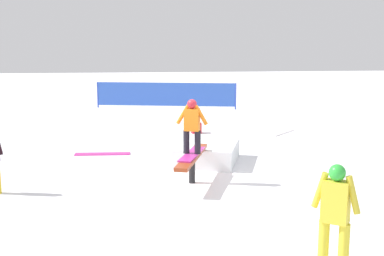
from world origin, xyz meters
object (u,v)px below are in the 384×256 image
Objects in this scene: bystander_yellow at (335,213)px; loose_snowboard_white at (281,133)px; main_rider_on_rail at (192,128)px; loose_snowboard_magenta at (102,154)px; rail_feature at (192,159)px; backpack_on_snow at (196,128)px.

bystander_yellow reaches higher than loose_snowboard_white.
main_rider_on_rail is 3.84m from loose_snowboard_magenta.
rail_feature is 6.41m from loose_snowboard_white.
rail_feature is 3.68m from loose_snowboard_magenta.
main_rider_on_rail reaches higher than loose_snowboard_magenta.
main_rider_on_rail is at bearing 9.97° from loose_snowboard_white.
main_rider_on_rail is at bearing 128.40° from loose_snowboard_magenta.
rail_feature is 1.49× the size of bystander_yellow.
loose_snowboard_magenta is 3.95m from backpack_on_snow.
bystander_yellow reaches higher than backpack_on_snow.
loose_snowboard_white is (-5.42, 3.39, -0.53)m from rail_feature.
loose_snowboard_magenta is (-2.90, -2.20, -1.22)m from main_rider_on_rail.
rail_feature is at bearing -36.04° from bystander_yellow.
rail_feature is at bearing 9.97° from loose_snowboard_white.
bystander_yellow reaches higher than rail_feature.
loose_snowboard_white is at bearing 164.08° from rail_feature.
main_rider_on_rail is 1.15× the size of loose_snowboard_white.
loose_snowboard_magenta is 4.39× the size of backpack_on_snow.
loose_snowboard_magenta is 1.17× the size of loose_snowboard_white.
bystander_yellow is at bearing 31.78° from loose_snowboard_white.
main_rider_on_rail reaches higher than bystander_yellow.
main_rider_on_rail reaches higher than loose_snowboard_white.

